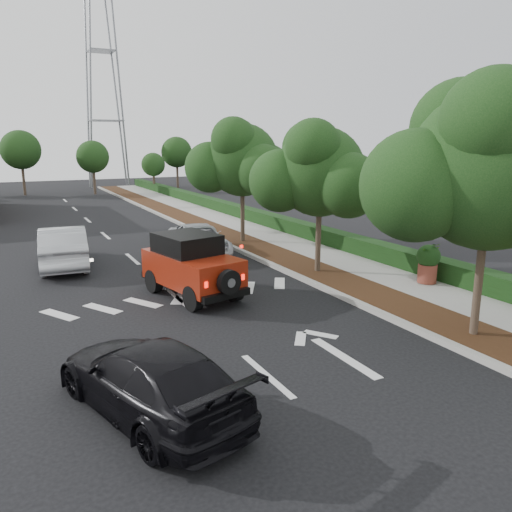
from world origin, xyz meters
TOP-DOWN VIEW (x-y plane):
  - ground at (0.00, 0.00)m, footprint 120.00×120.00m
  - curb at (4.60, 12.00)m, footprint 0.20×70.00m
  - planting_strip at (5.60, 12.00)m, footprint 1.80×70.00m
  - sidewalk at (7.50, 12.00)m, footprint 2.00×70.00m
  - hedge at (8.90, 12.00)m, footprint 0.80×70.00m
  - transmission_tower at (6.00, 48.00)m, footprint 7.00×4.00m
  - street_tree_near at (5.60, -0.50)m, footprint 3.80×3.80m
  - street_tree_mid at (5.60, 6.50)m, footprint 3.20×3.20m
  - street_tree_far at (5.60, 13.00)m, footprint 3.40×3.40m
  - red_jeep at (0.46, 6.12)m, footprint 2.42×4.05m
  - silver_suv_ahead at (2.66, 11.18)m, footprint 3.07×5.15m
  - black_suv_oncoming at (-2.56, -0.31)m, footprint 3.04×4.91m
  - silver_sedan_oncoming at (-2.68, 11.94)m, footprint 2.12×4.98m
  - terracotta_planter at (7.99, 3.43)m, footprint 0.79×0.79m

SIDE VIEW (x-z plane):
  - ground at x=0.00m, z-range 0.00..0.00m
  - transmission_tower at x=6.00m, z-range -14.00..14.00m
  - street_tree_near at x=5.60m, z-range -2.96..2.96m
  - street_tree_mid at x=5.60m, z-range -2.66..2.66m
  - street_tree_far at x=5.60m, z-range -2.81..2.81m
  - planting_strip at x=5.60m, z-range 0.00..0.12m
  - sidewalk at x=7.50m, z-range 0.00..0.12m
  - curb at x=4.60m, z-range 0.00..0.15m
  - hedge at x=8.90m, z-range 0.00..0.80m
  - black_suv_oncoming at x=-2.56m, z-range 0.00..1.33m
  - silver_suv_ahead at x=2.66m, z-range 0.00..1.34m
  - silver_sedan_oncoming at x=-2.68m, z-range 0.00..1.60m
  - terracotta_planter at x=7.99m, z-range 0.24..1.62m
  - red_jeep at x=0.46m, z-range 0.02..2.00m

